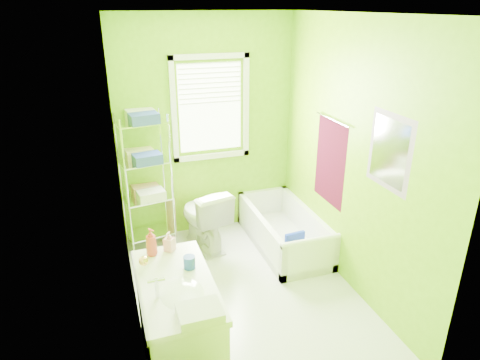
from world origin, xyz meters
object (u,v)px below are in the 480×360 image
object	(u,v)px
bathtub	(284,235)
toilet	(204,217)
vanity	(179,323)
wire_shelf_unit	(147,166)

from	to	relation	value
bathtub	toilet	world-z (taller)	toilet
toilet	vanity	xyz separation A→B (m)	(-0.62, -1.71, 0.04)
wire_shelf_unit	bathtub	bearing A→B (deg)	-21.46
vanity	wire_shelf_unit	size ratio (longest dim) A/B	0.66
toilet	vanity	distance (m)	1.82
toilet	vanity	bearing A→B (deg)	57.50
bathtub	toilet	bearing A→B (deg)	161.47
bathtub	wire_shelf_unit	xyz separation A→B (m)	(-1.46, 0.58, 0.83)
wire_shelf_unit	toilet	bearing A→B (deg)	-25.84
toilet	wire_shelf_unit	size ratio (longest dim) A/B	0.47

